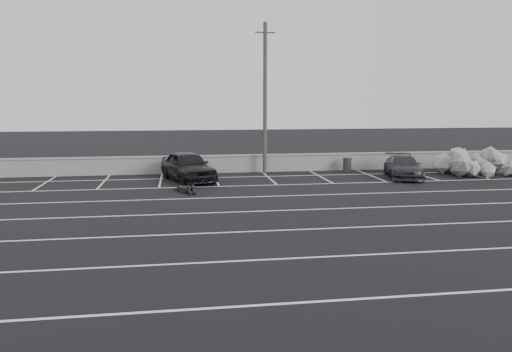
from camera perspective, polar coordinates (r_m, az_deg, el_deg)
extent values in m
plane|color=black|center=(16.90, 5.07, -6.12)|extent=(120.00, 120.00, 0.00)
cube|color=gray|center=(30.36, -1.22, 1.40)|extent=(50.00, 0.35, 1.00)
cube|color=gray|center=(30.30, -1.23, 2.37)|extent=(50.00, 0.45, 0.08)
cube|color=silver|center=(11.45, 12.44, -13.52)|extent=(36.00, 0.10, 0.01)
cube|color=silver|center=(14.12, 8.01, -9.12)|extent=(36.00, 0.10, 0.01)
cube|color=silver|center=(16.90, 5.07, -6.11)|extent=(36.00, 0.10, 0.01)
cube|color=silver|center=(19.74, 2.99, -3.95)|extent=(36.00, 0.10, 0.01)
cube|color=silver|center=(22.63, 1.45, -2.33)|extent=(36.00, 0.10, 0.01)
cube|color=silver|center=(25.54, 0.25, -1.08)|extent=(36.00, 0.10, 0.01)
cube|color=silver|center=(28.47, -0.69, -0.08)|extent=(36.00, 0.10, 0.01)
cube|color=silver|center=(28.58, -22.94, -0.73)|extent=(0.10, 5.00, 0.01)
cube|color=silver|center=(27.99, -16.98, -0.61)|extent=(0.10, 5.00, 0.01)
cube|color=silver|center=(27.72, -10.83, -0.47)|extent=(0.10, 5.00, 0.01)
cube|color=silver|center=(27.77, -4.64, -0.33)|extent=(0.10, 5.00, 0.01)
cube|color=silver|center=(28.14, 1.47, -0.19)|extent=(0.10, 5.00, 0.01)
cube|color=silver|center=(28.82, 7.35, -0.05)|extent=(0.10, 5.00, 0.01)
cube|color=silver|center=(29.78, 12.90, 0.08)|extent=(0.10, 5.00, 0.01)
cube|color=silver|center=(31.01, 18.06, 0.20)|extent=(0.10, 5.00, 0.01)
cube|color=silver|center=(32.47, 22.80, 0.31)|extent=(0.10, 5.00, 0.01)
imported|color=black|center=(27.16, -7.80, 1.13)|extent=(3.33, 5.09, 1.61)
imported|color=#26252B|center=(29.30, 16.46, 1.04)|extent=(2.86, 4.63, 1.25)
cylinder|color=#4C4238|center=(29.50, 1.04, 8.75)|extent=(0.23, 0.23, 8.77)
cube|color=#4C4238|center=(29.76, 1.06, 16.09)|extent=(1.17, 0.08, 0.08)
cylinder|color=#29292B|center=(30.98, 10.38, 1.22)|extent=(0.59, 0.59, 0.81)
cylinder|color=#29292B|center=(30.93, 10.40, 2.00)|extent=(0.65, 0.65, 0.04)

